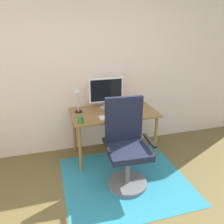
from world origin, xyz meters
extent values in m
cube|color=beige|center=(0.00, 2.20, 1.30)|extent=(6.00, 0.10, 2.60)
cube|color=teal|center=(0.05, 1.12, 0.00)|extent=(1.59, 1.47, 0.01)
cube|color=olive|center=(0.09, 1.78, 0.71)|extent=(1.25, 0.69, 0.03)
cylinder|color=olive|center=(-0.47, 1.50, 0.35)|extent=(0.04, 0.04, 0.69)
cylinder|color=olive|center=(0.66, 1.50, 0.35)|extent=(0.04, 0.04, 0.69)
cylinder|color=olive|center=(-0.47, 2.07, 0.35)|extent=(0.04, 0.04, 0.69)
cylinder|color=olive|center=(0.66, 2.07, 0.35)|extent=(0.04, 0.04, 0.69)
cylinder|color=#B2B2B7|center=(0.03, 1.99, 0.73)|extent=(0.18, 0.18, 0.01)
cylinder|color=#B2B2B7|center=(0.03, 1.99, 0.78)|extent=(0.04, 0.04, 0.08)
cube|color=white|center=(0.03, 1.99, 1.00)|extent=(0.52, 0.04, 0.37)
cube|color=black|center=(0.03, 1.97, 1.00)|extent=(0.48, 0.00, 0.33)
cube|color=white|center=(0.04, 1.58, 0.73)|extent=(0.43, 0.13, 0.02)
ellipsoid|color=black|center=(0.33, 1.55, 0.74)|extent=(0.06, 0.10, 0.03)
cylinder|color=#2F6B2E|center=(-0.44, 1.52, 0.77)|extent=(0.09, 0.09, 0.10)
cube|color=black|center=(0.43, 1.92, 0.73)|extent=(0.10, 0.15, 0.01)
cylinder|color=black|center=(-0.41, 1.91, 0.73)|extent=(0.11, 0.11, 0.01)
cylinder|color=beige|center=(-0.41, 1.91, 0.89)|extent=(0.02, 0.02, 0.30)
cone|color=beige|center=(-0.41, 1.91, 1.07)|extent=(0.11, 0.11, 0.06)
cylinder|color=slate|center=(0.05, 1.02, 0.03)|extent=(0.50, 0.50, 0.05)
cylinder|color=slate|center=(0.05, 1.02, 0.26)|extent=(0.06, 0.06, 0.41)
cube|color=#191E33|center=(0.05, 1.02, 0.50)|extent=(0.52, 0.52, 0.08)
cube|color=#191E33|center=(0.06, 1.24, 0.83)|extent=(0.48, 0.08, 0.58)
cube|color=black|center=(-0.22, 1.03, 0.61)|extent=(0.06, 0.35, 0.03)
cube|color=black|center=(0.32, 1.00, 0.61)|extent=(0.06, 0.35, 0.03)
camera|label=1|loc=(-0.82, -1.27, 1.97)|focal=37.10mm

